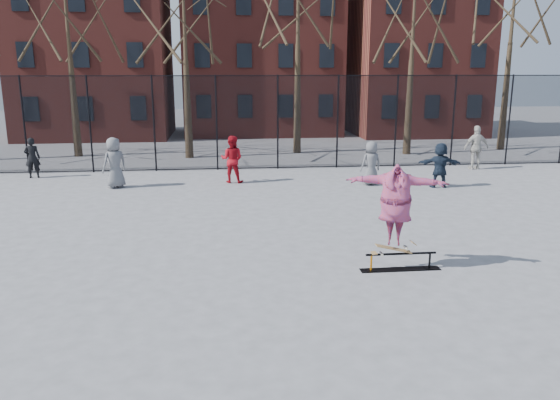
{
  "coord_description": "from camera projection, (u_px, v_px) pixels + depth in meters",
  "views": [
    {
      "loc": [
        -1.15,
        -10.29,
        4.24
      ],
      "look_at": [
        0.09,
        1.5,
        1.38
      ],
      "focal_mm": 35.0,
      "sensor_mm": 36.0,
      "label": 1
    }
  ],
  "objects": [
    {
      "name": "bystander_black",
      "position": [
        32.0,
        158.0,
        21.59
      ],
      "size": [
        0.64,
        0.48,
        1.61
      ],
      "primitive_type": "imported",
      "rotation": [
        0.0,
        0.0,
        3.31
      ],
      "color": "black",
      "rests_on": "ground"
    },
    {
      "name": "skate_rail",
      "position": [
        400.0,
        263.0,
        11.78
      ],
      "size": [
        1.75,
        0.27,
        0.39
      ],
      "color": "black",
      "rests_on": "ground"
    },
    {
      "name": "rowhouses",
      "position": [
        250.0,
        39.0,
        34.85
      ],
      "size": [
        29.0,
        7.0,
        13.0
      ],
      "color": "maroon",
      "rests_on": "ground"
    },
    {
      "name": "bystander_white",
      "position": [
        476.0,
        148.0,
        23.42
      ],
      "size": [
        1.13,
        0.53,
        1.89
      ],
      "primitive_type": "imported",
      "rotation": [
        0.0,
        0.0,
        3.21
      ],
      "color": "#BAB6AD",
      "rests_on": "ground"
    },
    {
      "name": "bystander_grey",
      "position": [
        114.0,
        163.0,
        19.75
      ],
      "size": [
        1.07,
        1.01,
        1.85
      ],
      "primitive_type": "imported",
      "rotation": [
        0.0,
        0.0,
        3.8
      ],
      "color": "slate",
      "rests_on": "ground"
    },
    {
      "name": "tree_row",
      "position": [
        239.0,
        1.0,
        25.89
      ],
      "size": [
        33.66,
        7.46,
        10.67
      ],
      "color": "black",
      "rests_on": "ground"
    },
    {
      "name": "fence",
      "position": [
        249.0,
        122.0,
        23.15
      ],
      "size": [
        34.03,
        0.07,
        4.0
      ],
      "color": "black",
      "rests_on": "ground"
    },
    {
      "name": "skater",
      "position": [
        395.0,
        209.0,
        11.48
      ],
      "size": [
        2.21,
        1.19,
        1.74
      ],
      "primitive_type": "imported",
      "rotation": [
        0.0,
        0.0,
        -0.3
      ],
      "color": "#6C3B95",
      "rests_on": "skateboard"
    },
    {
      "name": "bystander_red",
      "position": [
        232.0,
        159.0,
        20.69
      ],
      "size": [
        1.01,
        0.88,
        1.79
      ],
      "primitive_type": "imported",
      "rotation": [
        0.0,
        0.0,
        2.89
      ],
      "color": "#A40E19",
      "rests_on": "ground"
    },
    {
      "name": "ground",
      "position": [
        283.0,
        283.0,
        11.06
      ],
      "size": [
        100.0,
        100.0,
        0.0
      ],
      "primitive_type": "plane",
      "color": "slate"
    },
    {
      "name": "bystander_navy",
      "position": [
        440.0,
        165.0,
        19.84
      ],
      "size": [
        1.59,
        0.71,
        1.65
      ],
      "primitive_type": "imported",
      "rotation": [
        0.0,
        0.0,
        2.99
      ],
      "color": "#1C2738",
      "rests_on": "ground"
    },
    {
      "name": "bystander_extra",
      "position": [
        371.0,
        163.0,
        20.25
      ],
      "size": [
        0.91,
        0.71,
        1.64
      ],
      "primitive_type": "imported",
      "rotation": [
        0.0,
        0.0,
        3.39
      ],
      "color": "#5D5D61",
      "rests_on": "ground"
    },
    {
      "name": "skateboard",
      "position": [
        393.0,
        251.0,
        11.7
      ],
      "size": [
        0.86,
        0.2,
        0.1
      ],
      "primitive_type": null,
      "color": "olive",
      "rests_on": "skate_rail"
    }
  ]
}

